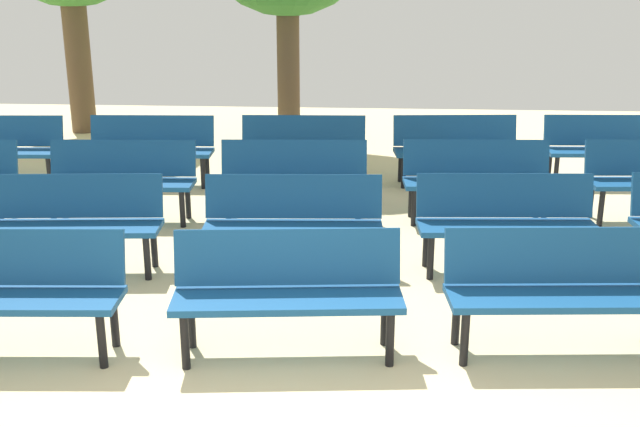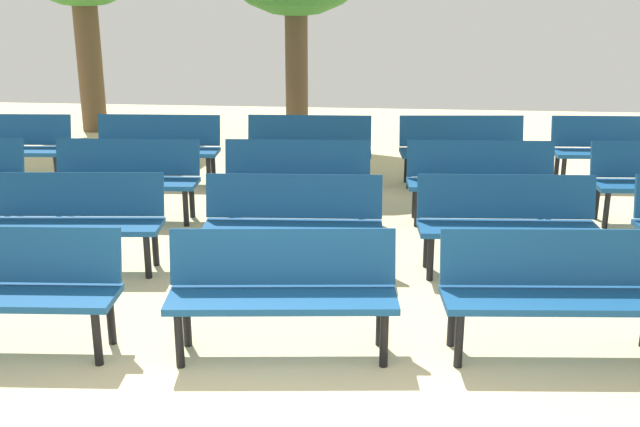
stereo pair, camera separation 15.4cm
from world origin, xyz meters
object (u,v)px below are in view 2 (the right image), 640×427
Objects in this scene: bench_r1_c1 at (74,216)px; bench_r3_c4 at (616,147)px; bench_r1_c3 at (507,219)px; bench_r3_c2 at (309,146)px; bench_r0_c2 at (282,286)px; bench_r3_c0 at (8,144)px; bench_r3_c1 at (158,145)px; bench_r1_c2 at (293,218)px; bench_r2_c3 at (481,176)px; bench_r3_c3 at (462,146)px; bench_r2_c1 at (126,175)px; bench_r0_c1 at (6,283)px; bench_r0_c3 at (556,286)px; bench_r2_c2 at (297,176)px.

bench_r1_c1 is 6.72m from bench_r3_c4.
bench_r1_c3 is 3.60m from bench_r3_c2.
bench_r0_c2 is 1.01× the size of bench_r3_c0.
bench_r1_c2 is at bearing -56.62° from bench_r3_c1.
bench_r1_c1 and bench_r3_c0 have the same top height.
bench_r3_c0 and bench_r3_c4 have the same top height.
bench_r1_c2 is 1.00× the size of bench_r3_c1.
bench_r3_c2 is at bearing 55.70° from bench_r1_c1.
bench_r2_c3 is at bearing -20.35° from bench_r3_c1.
bench_r3_c1 is 3.94m from bench_r3_c3.
bench_r2_c1 is (-2.04, 1.39, 0.00)m from bench_r1_c2.
bench_r2_c1 is 1.00× the size of bench_r3_c4.
bench_r0_c2 and bench_r1_c3 have the same top height.
bench_r2_c3 is 1.00× the size of bench_r3_c0.
bench_r0_c1 is at bearing -88.78° from bench_r3_c1.
bench_r1_c2 is 1.00× the size of bench_r3_c0.
bench_r1_c1 and bench_r3_c2 have the same top height.
bench_r3_c4 is at bearing 38.71° from bench_r0_c1.
bench_r3_c2 is 0.99× the size of bench_r3_c3.
bench_r3_c3 is at bearing 36.77° from bench_r1_c1.
bench_r2_c3 is (-0.20, 3.07, 0.00)m from bench_r0_c3.
bench_r3_c3 is at bearing 88.97° from bench_r1_c3.
bench_r0_c2 is 1.00× the size of bench_r1_c1.
bench_r2_c2 is 2.00m from bench_r2_c3.
bench_r3_c2 is at bearing 142.36° from bench_r2_c3.
bench_r3_c2 is 1.97m from bench_r3_c3.
bench_r1_c1 is 2.47m from bench_r2_c2.
bench_r1_c3 is at bearing 22.68° from bench_r0_c1.
bench_r0_c3 is at bearing -92.17° from bench_r3_c3.
bench_r3_c4 is (1.88, 1.72, 0.00)m from bench_r2_c3.
bench_r2_c1 is (-4.08, 2.77, 0.00)m from bench_r0_c3.
bench_r0_c2 is at bearing -88.71° from bench_r3_c2.
bench_r0_c2 is at bearing -139.72° from bench_r1_c3.
bench_r3_c2 is at bearing 111.77° from bench_r0_c3.
bench_r0_c2 is 1.01× the size of bench_r3_c1.
bench_r3_c0 is (-4.11, 2.79, 0.00)m from bench_r1_c2.
bench_r3_c3 is (-0.15, 3.08, 0.00)m from bench_r1_c3.
bench_r1_c1 and bench_r1_c3 have the same top height.
bench_r2_c1 is at bearing -88.34° from bench_r3_c1.
bench_r2_c2 is at bearing 1.50° from bench_r2_c1.
bench_r3_c3 is at bearing 65.29° from bench_r0_c2.
bench_r0_c3 and bench_r2_c3 have the same top height.
bench_r0_c3 and bench_r2_c1 have the same top height.
bench_r0_c1 and bench_r2_c2 have the same top height.
bench_r1_c3 is (1.78, 1.73, 0.00)m from bench_r0_c2.
bench_r3_c2 is (-0.20, 3.09, 0.00)m from bench_r1_c2.
bench_r1_c3 is 3.70m from bench_r3_c4.
bench_r1_c2 is at bearing -140.59° from bench_r2_c3.
bench_r0_c2 is 1.01× the size of bench_r2_c1.
bench_r3_c0 is at bearing 152.75° from bench_r1_c3.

